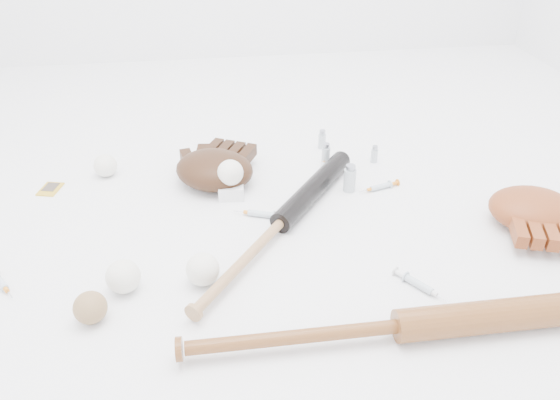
{
  "coord_description": "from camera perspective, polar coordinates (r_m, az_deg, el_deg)",
  "views": [
    {
      "loc": [
        -0.17,
        -1.23,
        0.89
      ],
      "look_at": [
        0.01,
        0.04,
        0.06
      ],
      "focal_mm": 35.0,
      "sensor_mm": 36.0,
      "label": 1
    }
  ],
  "objects": [
    {
      "name": "bat_dark",
      "position": [
        1.49,
        0.13,
        -2.31
      ],
      "size": [
        0.56,
        0.71,
        0.06
      ],
      "primitive_type": null,
      "rotation": [
        0.0,
        0.0,
        0.92
      ],
      "color": "black",
      "rests_on": "ground"
    },
    {
      "name": "bat_wood",
      "position": [
        1.21,
        12.5,
        -12.73
      ],
      "size": [
        1.0,
        0.08,
        0.07
      ],
      "primitive_type": null,
      "rotation": [
        0.0,
        0.0,
        -0.0
      ],
      "color": "brown",
      "rests_on": "ground"
    },
    {
      "name": "glove_dark",
      "position": [
        1.71,
        -6.87,
        3.23
      ],
      "size": [
        0.39,
        0.39,
        0.11
      ],
      "primitive_type": null,
      "rotation": [
        0.0,
        0.0,
        -0.47
      ],
      "color": "#321B0E",
      "rests_on": "ground"
    },
    {
      "name": "glove_tan",
      "position": [
        1.66,
        24.95,
        -0.85
      ],
      "size": [
        0.36,
        0.36,
        0.1
      ],
      "primitive_type": null,
      "rotation": [
        0.0,
        0.0,
        2.82
      ],
      "color": "brown",
      "rests_on": "ground"
    },
    {
      "name": "trading_card",
      "position": [
        1.83,
        -22.88,
        1.06
      ],
      "size": [
        0.08,
        0.09,
        0.0
      ],
      "primitive_type": "cube",
      "rotation": [
        0.0,
        0.0,
        -0.26
      ],
      "color": "gold",
      "rests_on": "ground"
    },
    {
      "name": "pedestal",
      "position": [
        1.66,
        -5.11,
        1.07
      ],
      "size": [
        0.08,
        0.08,
        0.04
      ],
      "primitive_type": "cube",
      "rotation": [
        0.0,
        0.0,
        -0.08
      ],
      "color": "white",
      "rests_on": "ground"
    },
    {
      "name": "baseball_on_pedestal",
      "position": [
        1.63,
        -5.21,
        2.87
      ],
      "size": [
        0.08,
        0.08,
        0.08
      ],
      "primitive_type": "sphere",
      "color": "white",
      "rests_on": "pedestal"
    },
    {
      "name": "baseball_left",
      "position": [
        1.35,
        -16.07,
        -7.69
      ],
      "size": [
        0.08,
        0.08,
        0.08
      ],
      "primitive_type": "sphere",
      "color": "white",
      "rests_on": "ground"
    },
    {
      "name": "baseball_upper",
      "position": [
        1.83,
        -17.78,
        3.46
      ],
      "size": [
        0.07,
        0.07,
        0.07
      ],
      "primitive_type": "sphere",
      "color": "white",
      "rests_on": "ground"
    },
    {
      "name": "baseball_mid",
      "position": [
        1.33,
        -8.08,
        -7.19
      ],
      "size": [
        0.08,
        0.08,
        0.08
      ],
      "primitive_type": "sphere",
      "color": "white",
      "rests_on": "ground"
    },
    {
      "name": "baseball_aged",
      "position": [
        1.29,
        -19.22,
        -10.57
      ],
      "size": [
        0.07,
        0.07,
        0.07
      ],
      "primitive_type": "sphere",
      "color": "olive",
      "rests_on": "ground"
    },
    {
      "name": "syringe_0",
      "position": [
        1.49,
        -27.25,
        -7.54
      ],
      "size": [
        0.12,
        0.15,
        0.02
      ],
      "primitive_type": null,
      "rotation": [
        0.0,
        0.0,
        -0.95
      ],
      "color": "#ADBCC6",
      "rests_on": "ground"
    },
    {
      "name": "syringe_1",
      "position": [
        1.56,
        -2.01,
        -1.47
      ],
      "size": [
        0.17,
        0.09,
        0.02
      ],
      "primitive_type": null,
      "rotation": [
        0.0,
        0.0,
        2.78
      ],
      "color": "#ADBCC6",
      "rests_on": "ground"
    },
    {
      "name": "syringe_2",
      "position": [
        1.8,
        4.4,
        3.34
      ],
      "size": [
        0.07,
        0.13,
        0.02
      ],
      "primitive_type": null,
      "rotation": [
        0.0,
        0.0,
        1.21
      ],
      "color": "#ADBCC6",
      "rests_on": "ground"
    },
    {
      "name": "syringe_3",
      "position": [
        1.36,
        14.29,
        -8.55
      ],
      "size": [
        0.12,
        0.15,
        0.02
      ],
      "primitive_type": null,
      "rotation": [
        0.0,
        0.0,
        -0.95
      ],
      "color": "#ADBCC6",
      "rests_on": "ground"
    },
    {
      "name": "syringe_4",
      "position": [
        1.72,
        10.45,
        1.38
      ],
      "size": [
        0.15,
        0.07,
        0.02
      ],
      "primitive_type": null,
      "rotation": [
        0.0,
        0.0,
        3.41
      ],
      "color": "#ADBCC6",
      "rests_on": "ground"
    },
    {
      "name": "vial_0",
      "position": [
        1.86,
        9.84,
        4.76
      ],
      "size": [
        0.02,
        0.02,
        0.06
      ],
      "primitive_type": "cylinder",
      "color": "#A9B3B9",
      "rests_on": "ground"
    },
    {
      "name": "vial_1",
      "position": [
        1.93,
        4.42,
        6.36
      ],
      "size": [
        0.03,
        0.03,
        0.07
      ],
      "primitive_type": "cylinder",
      "color": "#A9B3B9",
      "rests_on": "ground"
    },
    {
      "name": "vial_2",
      "position": [
        1.83,
        4.82,
        4.9
      ],
      "size": [
        0.03,
        0.03,
        0.07
      ],
      "primitive_type": "cylinder",
      "color": "#A9B3B9",
      "rests_on": "ground"
    },
    {
      "name": "vial_3",
      "position": [
        1.68,
        7.31,
        2.29
      ],
      "size": [
        0.04,
        0.04,
        0.09
      ],
      "primitive_type": "cylinder",
      "color": "#A9B3B9",
      "rests_on": "ground"
    }
  ]
}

